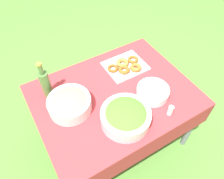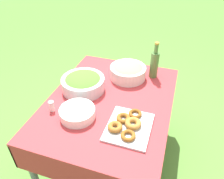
{
  "view_description": "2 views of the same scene",
  "coord_description": "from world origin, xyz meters",
  "px_view_note": "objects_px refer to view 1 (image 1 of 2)",
  "views": [
    {
      "loc": [
        0.57,
        0.92,
        2.03
      ],
      "look_at": [
        0.01,
        -0.02,
        0.73
      ],
      "focal_mm": 35.0,
      "sensor_mm": 36.0,
      "label": 1
    },
    {
      "loc": [
        -1.26,
        -0.43,
        1.78
      ],
      "look_at": [
        0.0,
        -0.02,
        0.79
      ],
      "focal_mm": 35.0,
      "sensor_mm": 36.0,
      "label": 2
    }
  ],
  "objects_px": {
    "donut_platter": "(126,66)",
    "olive_oil_bottle": "(45,83)",
    "salad_bowl": "(126,116)",
    "pasta_bowl": "(69,103)",
    "plate_stack": "(153,92)"
  },
  "relations": [
    {
      "from": "plate_stack",
      "to": "olive_oil_bottle",
      "type": "relative_size",
      "value": 0.76
    },
    {
      "from": "donut_platter",
      "to": "olive_oil_bottle",
      "type": "distance_m",
      "value": 0.69
    },
    {
      "from": "salad_bowl",
      "to": "olive_oil_bottle",
      "type": "bearing_deg",
      "value": -53.56
    },
    {
      "from": "pasta_bowl",
      "to": "donut_platter",
      "type": "relative_size",
      "value": 0.9
    },
    {
      "from": "pasta_bowl",
      "to": "olive_oil_bottle",
      "type": "xyz_separation_m",
      "value": [
        0.09,
        -0.21,
        0.06
      ]
    },
    {
      "from": "plate_stack",
      "to": "olive_oil_bottle",
      "type": "distance_m",
      "value": 0.82
    },
    {
      "from": "salad_bowl",
      "to": "pasta_bowl",
      "type": "distance_m",
      "value": 0.42
    },
    {
      "from": "salad_bowl",
      "to": "pasta_bowl",
      "type": "bearing_deg",
      "value": -46.25
    },
    {
      "from": "donut_platter",
      "to": "olive_oil_bottle",
      "type": "bearing_deg",
      "value": -4.35
    },
    {
      "from": "pasta_bowl",
      "to": "olive_oil_bottle",
      "type": "height_order",
      "value": "olive_oil_bottle"
    },
    {
      "from": "olive_oil_bottle",
      "to": "donut_platter",
      "type": "bearing_deg",
      "value": 175.65
    },
    {
      "from": "salad_bowl",
      "to": "plate_stack",
      "type": "xyz_separation_m",
      "value": [
        -0.31,
        -0.1,
        -0.03
      ]
    },
    {
      "from": "donut_platter",
      "to": "plate_stack",
      "type": "xyz_separation_m",
      "value": [
        -0.01,
        0.37,
        0.02
      ]
    },
    {
      "from": "salad_bowl",
      "to": "olive_oil_bottle",
      "type": "height_order",
      "value": "olive_oil_bottle"
    },
    {
      "from": "donut_platter",
      "to": "pasta_bowl",
      "type": "bearing_deg",
      "value": 15.08
    }
  ]
}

